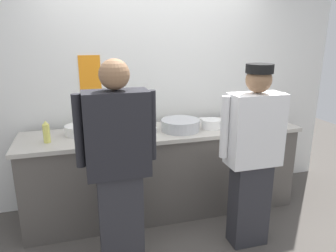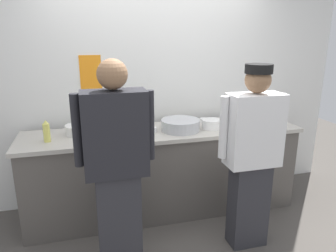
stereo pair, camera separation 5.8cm
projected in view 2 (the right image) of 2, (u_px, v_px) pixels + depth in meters
ground_plane at (172, 227)px, 3.24m from camera, size 9.00×9.00×0.00m
wall_back at (153, 72)px, 3.59m from camera, size 4.53×0.11×2.96m
prep_counter at (164, 171)px, 3.44m from camera, size 2.89×0.67×0.93m
chef_near_left at (117, 164)px, 2.48m from camera, size 0.63×0.24×1.73m
chef_center at (252, 154)px, 2.76m from camera, size 0.60×0.24×1.66m
plate_stack_front at (212, 124)px, 3.36m from camera, size 0.21×0.21×0.10m
plate_stack_rear at (78, 130)px, 3.16m from camera, size 0.25×0.25×0.10m
mixing_bowl_steel at (180, 125)px, 3.29m from camera, size 0.40×0.40×0.11m
sheet_tray at (241, 124)px, 3.49m from camera, size 0.45×0.34×0.02m
squeeze_bottle_primary at (143, 125)px, 3.17m from camera, size 0.06×0.06×0.19m
squeeze_bottle_secondary at (47, 131)px, 2.93m from camera, size 0.06×0.06×0.21m
squeeze_bottle_spare at (104, 123)px, 3.25m from camera, size 0.05×0.05×0.18m
ramekin_red_sauce at (100, 135)px, 3.09m from camera, size 0.10×0.10×0.04m
ramekin_green_sauce at (153, 129)px, 3.25m from camera, size 0.08×0.08×0.05m
ramekin_orange_sauce at (203, 120)px, 3.59m from camera, size 0.08×0.08×0.05m
ramekin_yellow_sauce at (256, 116)px, 3.76m from camera, size 0.09×0.09×0.05m
deli_cup at (140, 123)px, 3.42m from camera, size 0.09×0.09×0.08m
chefs_knife at (123, 132)px, 3.21m from camera, size 0.28×0.03×0.02m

